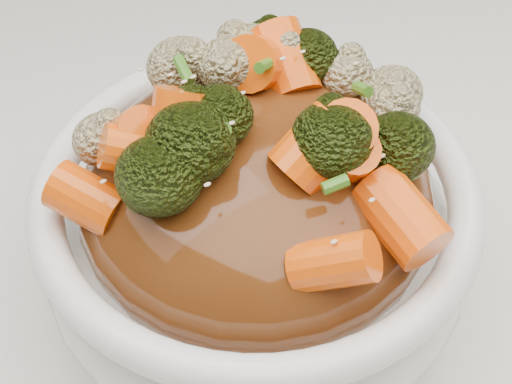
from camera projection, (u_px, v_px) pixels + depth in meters
tablecloth at (171, 316)px, 0.40m from camera, size 1.20×0.80×0.04m
bowl at (256, 235)px, 0.36m from camera, size 0.22×0.22×0.08m
sauce_base at (256, 196)px, 0.34m from camera, size 0.18×0.18×0.09m
carrots at (256, 98)px, 0.30m from camera, size 0.18×0.18×0.05m
broccoli at (256, 100)px, 0.30m from camera, size 0.18×0.18×0.04m
cauliflower at (256, 103)px, 0.31m from camera, size 0.18×0.18×0.03m
scallions at (256, 96)px, 0.30m from camera, size 0.13×0.13×0.02m
sesame_seeds at (256, 96)px, 0.30m from camera, size 0.16×0.16×0.01m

